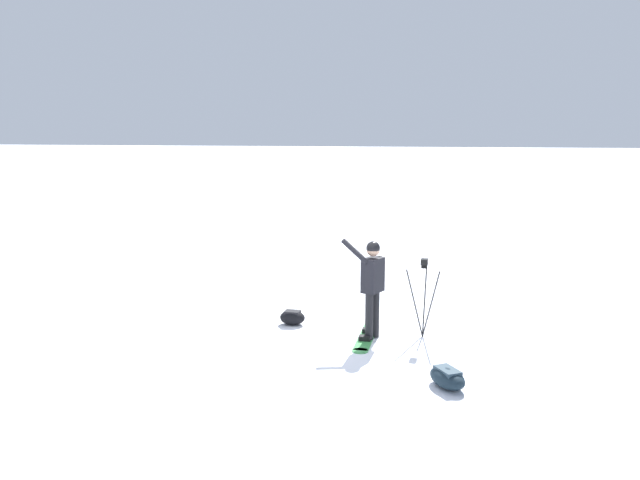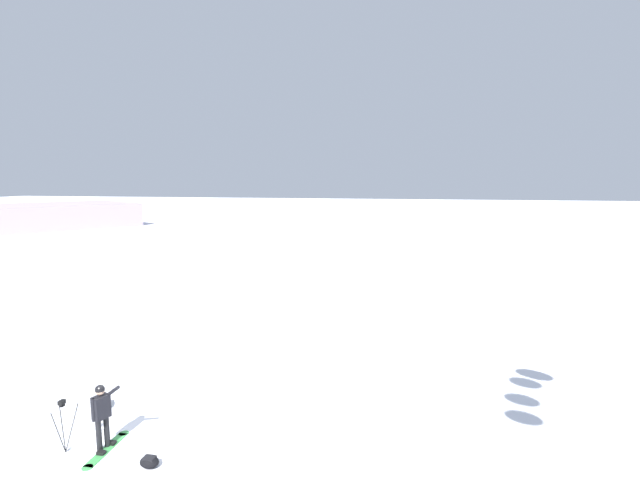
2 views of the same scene
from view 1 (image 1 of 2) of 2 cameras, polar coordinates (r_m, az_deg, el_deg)
name	(u,v)px [view 1 (image 1 of 2)]	position (r m, az deg, el deg)	size (l,w,h in m)	color
ground_plane	(335,349)	(10.98, 1.34, -9.57)	(300.00, 300.00, 0.00)	white
snowboarder	(372,279)	(11.25, 4.64, -3.47)	(0.76, 0.46, 1.77)	black
snowboard	(366,336)	(11.58, 4.11, -8.45)	(0.33, 1.78, 0.10)	#3F994C
gear_bag_large	(292,317)	(12.27, -2.45, -6.82)	(0.48, 0.35, 0.27)	black
camera_tripod	(424,282)	(11.48, 9.15, -3.65)	(0.60, 0.60, 1.41)	#262628
gear_bag_small	(447,377)	(9.55, 11.17, -11.80)	(0.71, 0.78, 0.28)	#192833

